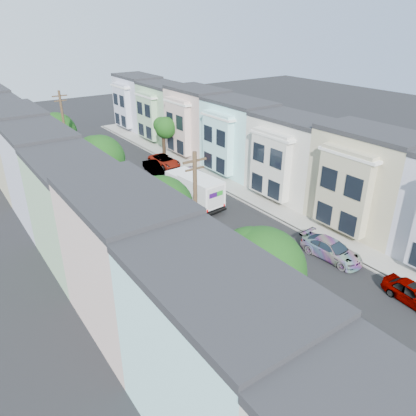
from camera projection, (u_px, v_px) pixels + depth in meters
ground at (284, 277)px, 29.53m from camera, size 160.00×160.00×0.00m
road_slab at (177, 206)px, 40.62m from camera, size 12.00×70.00×0.02m
curb_left at (121, 221)px, 37.45m from camera, size 0.30×70.00×0.15m
curb_right at (225, 192)px, 43.73m from camera, size 0.30×70.00×0.15m
sidewalk_left at (108, 225)px, 36.77m from camera, size 2.60×70.00×0.15m
sidewalk_right at (235, 189)px, 44.41m from camera, size 2.60×70.00×0.15m
centerline at (177, 206)px, 40.62m from camera, size 0.12×70.00×0.01m
townhouse_row_left at (66, 238)px, 34.83m from camera, size 5.00×70.00×8.50m
townhouse_row_right at (261, 182)px, 46.41m from camera, size 5.00×70.00×8.50m
tree_b at (260, 272)px, 21.02m from camera, size 4.70×4.70×7.61m
tree_c at (160, 208)px, 29.14m from camera, size 4.70×4.70×7.09m
tree_d at (100, 160)px, 37.30m from camera, size 4.48×4.48×7.53m
tree_e at (56, 133)px, 47.82m from camera, size 4.70×4.70×7.14m
tree_far_r at (165, 128)px, 53.05m from camera, size 2.85×2.85×5.42m
utility_pole_near at (196, 228)px, 25.53m from camera, size 1.60×0.26×10.00m
utility_pole_far at (66, 137)px, 44.75m from camera, size 1.60×0.26×10.00m
fedex_truck at (195, 189)px, 40.13m from camera, size 2.52×6.55×3.14m
lead_sedan at (153, 167)px, 49.15m from camera, size 1.84×4.04×1.30m
parked_left_b at (334, 379)px, 20.46m from camera, size 1.78×4.18×1.33m
parked_left_c at (236, 297)px, 26.29m from camera, size 2.27×4.96×1.46m
parked_left_d at (147, 225)px, 35.59m from camera, size 1.65×4.00×1.28m
parked_right_a at (414, 294)px, 26.63m from camera, size 2.06×4.47×1.41m
parked_right_b at (331, 250)px, 31.63m from camera, size 2.42×5.05×1.47m
parked_right_c at (200, 179)px, 45.22m from camera, size 2.31×5.05×1.49m
parked_right_d at (164, 161)px, 51.11m from camera, size 2.57×5.10×1.38m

